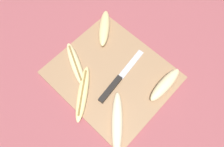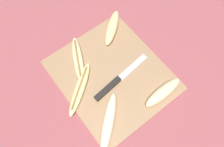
% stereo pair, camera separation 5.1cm
% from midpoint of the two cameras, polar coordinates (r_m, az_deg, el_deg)
% --- Properties ---
extents(ground_plane, '(4.00, 4.00, 0.00)m').
position_cam_midpoint_polar(ground_plane, '(0.82, 1.76, -0.74)').
color(ground_plane, '#93474C').
extents(cutting_board, '(0.42, 0.37, 0.01)m').
position_cam_midpoint_polar(cutting_board, '(0.82, 1.77, -0.58)').
color(cutting_board, '#997551').
rests_on(cutting_board, ground_plane).
extents(knife, '(0.05, 0.26, 0.02)m').
position_cam_midpoint_polar(knife, '(0.79, 1.96, -3.03)').
color(knife, black).
rests_on(knife, cutting_board).
extents(banana_soft_right, '(0.05, 0.16, 0.04)m').
position_cam_midpoint_polar(banana_soft_right, '(0.79, 14.97, -4.89)').
color(banana_soft_right, beige).
rests_on(banana_soft_right, cutting_board).
extents(banana_spotted_left, '(0.14, 0.16, 0.03)m').
position_cam_midpoint_polar(banana_spotted_left, '(0.90, 1.68, 11.83)').
color(banana_spotted_left, '#DBC684').
rests_on(banana_spotted_left, cutting_board).
extents(banana_ripe_center, '(0.19, 0.12, 0.02)m').
position_cam_midpoint_polar(banana_ripe_center, '(0.83, -7.20, 3.71)').
color(banana_ripe_center, beige).
rests_on(banana_ripe_center, cutting_board).
extents(banana_pale_long, '(0.17, 0.18, 0.03)m').
position_cam_midpoint_polar(banana_pale_long, '(0.74, 1.08, -12.77)').
color(banana_pale_long, beige).
rests_on(banana_pale_long, cutting_board).
extents(banana_golden_short, '(0.16, 0.19, 0.02)m').
position_cam_midpoint_polar(banana_golden_short, '(0.78, -6.57, -4.06)').
color(banana_golden_short, '#EDD689').
rests_on(banana_golden_short, cutting_board).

